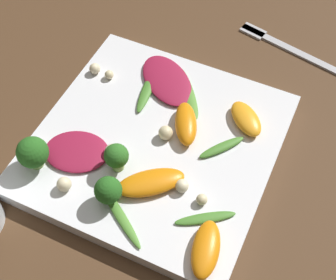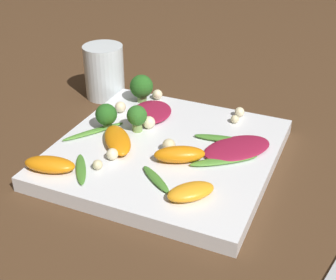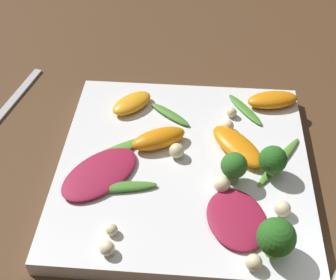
# 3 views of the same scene
# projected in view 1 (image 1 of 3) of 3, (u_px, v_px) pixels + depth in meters

# --- Properties ---
(ground_plane) EXTENTS (2.40, 2.40, 0.00)m
(ground_plane) POSITION_uv_depth(u_px,v_px,m) (156.00, 149.00, 0.59)
(ground_plane) COLOR #4C331E
(plate) EXTENTS (0.29, 0.29, 0.02)m
(plate) POSITION_uv_depth(u_px,v_px,m) (156.00, 144.00, 0.59)
(plate) COLOR white
(plate) RESTS_ON ground_plane
(fork) EXTENTS (0.17, 0.05, 0.01)m
(fork) POSITION_uv_depth(u_px,v_px,m) (280.00, 43.00, 0.70)
(fork) COLOR #B2B2B7
(fork) RESTS_ON ground_plane
(radicchio_leaf_0) EXTENTS (0.09, 0.08, 0.01)m
(radicchio_leaf_0) POSITION_uv_depth(u_px,v_px,m) (77.00, 151.00, 0.56)
(radicchio_leaf_0) COLOR maroon
(radicchio_leaf_0) RESTS_ON plate
(radicchio_leaf_1) EXTENTS (0.11, 0.11, 0.01)m
(radicchio_leaf_1) POSITION_uv_depth(u_px,v_px,m) (167.00, 80.00, 0.63)
(radicchio_leaf_1) COLOR maroon
(radicchio_leaf_1) RESTS_ON plate
(orange_segment_0) EXTENTS (0.04, 0.07, 0.02)m
(orange_segment_0) POSITION_uv_depth(u_px,v_px,m) (206.00, 249.00, 0.49)
(orange_segment_0) COLOR orange
(orange_segment_0) RESTS_ON plate
(orange_segment_1) EXTENTS (0.06, 0.06, 0.02)m
(orange_segment_1) POSITION_uv_depth(u_px,v_px,m) (246.00, 119.00, 0.59)
(orange_segment_1) COLOR orange
(orange_segment_1) RESTS_ON plate
(orange_segment_2) EXTENTS (0.05, 0.07, 0.02)m
(orange_segment_2) POSITION_uv_depth(u_px,v_px,m) (186.00, 124.00, 0.58)
(orange_segment_2) COLOR orange
(orange_segment_2) RESTS_ON plate
(orange_segment_3) EXTENTS (0.08, 0.08, 0.02)m
(orange_segment_3) POSITION_uv_depth(u_px,v_px,m) (151.00, 183.00, 0.53)
(orange_segment_3) COLOR orange
(orange_segment_3) RESTS_ON plate
(broccoli_floret_0) EXTENTS (0.03, 0.03, 0.04)m
(broccoli_floret_0) POSITION_uv_depth(u_px,v_px,m) (108.00, 191.00, 0.51)
(broccoli_floret_0) COLOR #84AD5B
(broccoli_floret_0) RESTS_ON plate
(broccoli_floret_1) EXTENTS (0.04, 0.04, 0.04)m
(broccoli_floret_1) POSITION_uv_depth(u_px,v_px,m) (33.00, 153.00, 0.54)
(broccoli_floret_1) COLOR #7A9E51
(broccoli_floret_1) RESTS_ON plate
(broccoli_floret_2) EXTENTS (0.03, 0.03, 0.04)m
(broccoli_floret_2) POSITION_uv_depth(u_px,v_px,m) (117.00, 157.00, 0.54)
(broccoli_floret_2) COLOR #7A9E51
(broccoli_floret_2) RESTS_ON plate
(arugula_sprig_0) EXTENTS (0.07, 0.08, 0.01)m
(arugula_sprig_0) POSITION_uv_depth(u_px,v_px,m) (188.00, 93.00, 0.62)
(arugula_sprig_0) COLOR #518E33
(arugula_sprig_0) RESTS_ON plate
(arugula_sprig_1) EXTENTS (0.03, 0.09, 0.01)m
(arugula_sprig_1) POSITION_uv_depth(u_px,v_px,m) (148.00, 88.00, 0.62)
(arugula_sprig_1) COLOR #47842D
(arugula_sprig_1) RESTS_ON plate
(arugula_sprig_2) EXTENTS (0.06, 0.05, 0.00)m
(arugula_sprig_2) POSITION_uv_depth(u_px,v_px,m) (205.00, 218.00, 0.51)
(arugula_sprig_2) COLOR #47842D
(arugula_sprig_2) RESTS_ON plate
(arugula_sprig_3) EXTENTS (0.05, 0.06, 0.01)m
(arugula_sprig_3) POSITION_uv_depth(u_px,v_px,m) (222.00, 147.00, 0.57)
(arugula_sprig_3) COLOR #47842D
(arugula_sprig_3) RESTS_ON plate
(arugula_sprig_4) EXTENTS (0.09, 0.06, 0.00)m
(arugula_sprig_4) POSITION_uv_depth(u_px,v_px,m) (119.00, 214.00, 0.52)
(arugula_sprig_4) COLOR #518E33
(arugula_sprig_4) RESTS_ON plate
(macadamia_nut_0) EXTENTS (0.01, 0.01, 0.01)m
(macadamia_nut_0) POSITION_uv_depth(u_px,v_px,m) (202.00, 199.00, 0.52)
(macadamia_nut_0) COLOR beige
(macadamia_nut_0) RESTS_ON plate
(macadamia_nut_1) EXTENTS (0.01, 0.01, 0.01)m
(macadamia_nut_1) POSITION_uv_depth(u_px,v_px,m) (95.00, 69.00, 0.64)
(macadamia_nut_1) COLOR beige
(macadamia_nut_1) RESTS_ON plate
(macadamia_nut_2) EXTENTS (0.01, 0.01, 0.01)m
(macadamia_nut_2) POSITION_uv_depth(u_px,v_px,m) (109.00, 75.00, 0.63)
(macadamia_nut_2) COLOR beige
(macadamia_nut_2) RESTS_ON plate
(macadamia_nut_3) EXTENTS (0.02, 0.02, 0.02)m
(macadamia_nut_3) POSITION_uv_depth(u_px,v_px,m) (166.00, 133.00, 0.57)
(macadamia_nut_3) COLOR beige
(macadamia_nut_3) RESTS_ON plate
(macadamia_nut_4) EXTENTS (0.02, 0.02, 0.02)m
(macadamia_nut_4) POSITION_uv_depth(u_px,v_px,m) (182.00, 186.00, 0.53)
(macadamia_nut_4) COLOR beige
(macadamia_nut_4) RESTS_ON plate
(macadamia_nut_5) EXTENTS (0.02, 0.02, 0.02)m
(macadamia_nut_5) POSITION_uv_depth(u_px,v_px,m) (64.00, 184.00, 0.53)
(macadamia_nut_5) COLOR beige
(macadamia_nut_5) RESTS_ON plate
(macadamia_nut_6) EXTENTS (0.02, 0.02, 0.02)m
(macadamia_nut_6) POSITION_uv_depth(u_px,v_px,m) (112.00, 151.00, 0.56)
(macadamia_nut_6) COLOR beige
(macadamia_nut_6) RESTS_ON plate
(macadamia_nut_7) EXTENTS (0.02, 0.02, 0.02)m
(macadamia_nut_7) POSITION_uv_depth(u_px,v_px,m) (33.00, 143.00, 0.56)
(macadamia_nut_7) COLOR beige
(macadamia_nut_7) RESTS_ON plate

